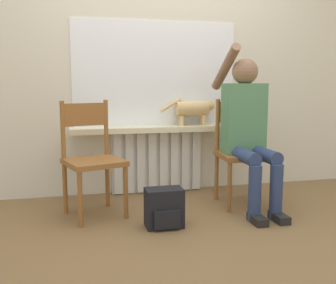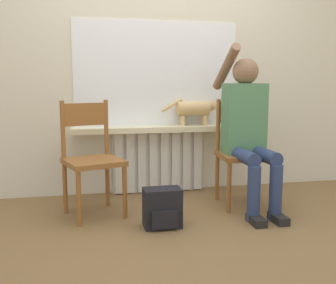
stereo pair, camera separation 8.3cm
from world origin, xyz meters
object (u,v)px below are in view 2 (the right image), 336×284
object	(u,v)px
chair_right	(242,151)
cat	(195,109)
person	(248,125)
chair_left	(92,157)
backpack	(162,208)

from	to	relation	value
chair_right	cat	xyz separation A→B (m)	(-0.28, 0.51, 0.34)
chair_right	cat	bearing A→B (deg)	123.38
person	cat	distance (m)	0.68
chair_left	backpack	size ratio (longest dim) A/B	3.17
chair_left	cat	bearing A→B (deg)	9.40
chair_left	cat	size ratio (longest dim) A/B	1.67
cat	person	bearing A→B (deg)	-65.39
chair_right	person	bearing A→B (deg)	-87.22
chair_right	backpack	size ratio (longest dim) A/B	3.17
person	cat	size ratio (longest dim) A/B	2.52
person	chair_right	bearing A→B (deg)	88.61
chair_right	cat	distance (m)	0.67
chair_right	chair_left	bearing A→B (deg)	-175.74
chair_left	backpack	xyz separation A→B (m)	(0.49, -0.41, -0.33)
chair_left	chair_right	size ratio (longest dim) A/B	1.00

